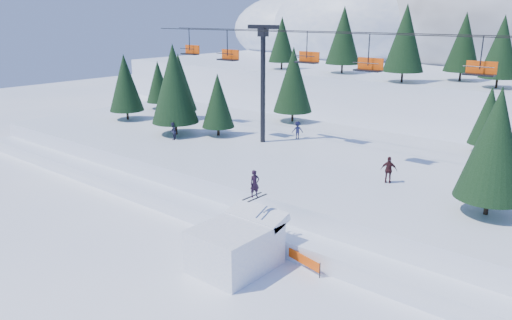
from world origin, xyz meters
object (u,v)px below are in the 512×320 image
Objects in this scene: chairlift at (366,74)px; banner_near at (302,259)px; jump_kicker at (236,245)px; banner_far at (362,268)px.

chairlift is 16.34m from banner_near.
jump_kicker is 0.12× the size of chairlift.
banner_near is 3.30m from banner_far.
banner_far is at bearing 30.57° from jump_kicker.
banner_near is at bearing 37.30° from jump_kicker.
chairlift is at bearing 92.85° from jump_kicker.
jump_kicker is at bearing -149.43° from banner_far.
banner_far is (3.03, 1.29, 0.00)m from banner_near.
banner_far is (6.72, -11.98, -8.78)m from chairlift.
jump_kicker is 17.45m from chairlift.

